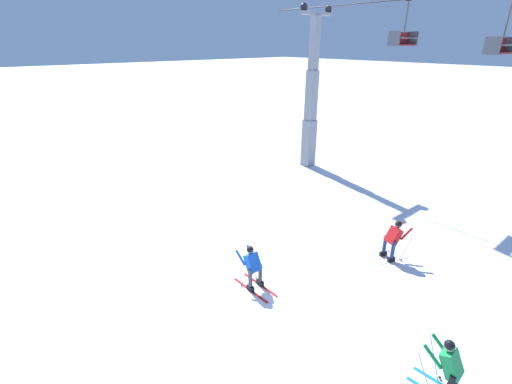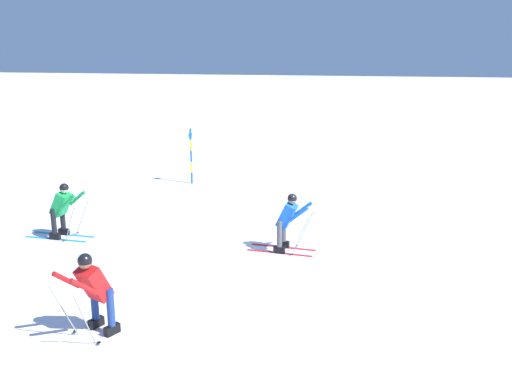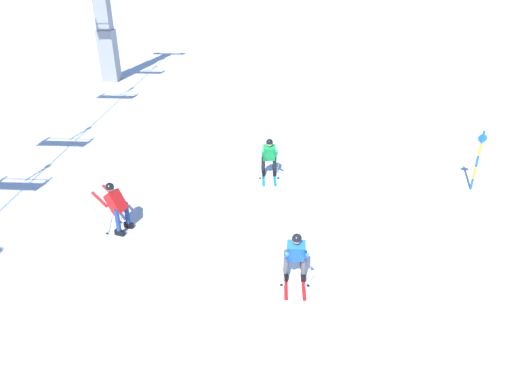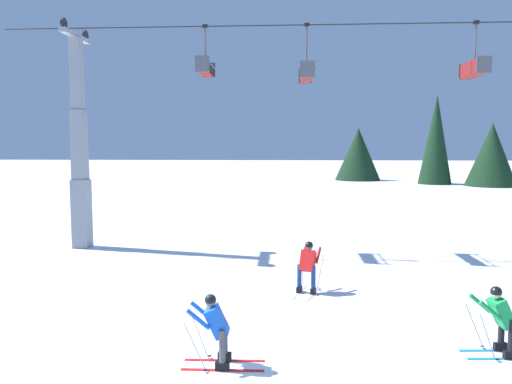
{
  "view_description": "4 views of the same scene",
  "coord_description": "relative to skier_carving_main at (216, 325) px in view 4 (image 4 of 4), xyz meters",
  "views": [
    {
      "loc": [
        8.47,
        -6.64,
        7.46
      ],
      "look_at": [
        0.86,
        -0.18,
        3.26
      ],
      "focal_mm": 25.24,
      "sensor_mm": 36.0,
      "label": 1
    },
    {
      "loc": [
        -2.15,
        11.67,
        4.61
      ],
      "look_at": [
        1.41,
        0.69,
        1.72
      ],
      "focal_mm": 37.83,
      "sensor_mm": 36.0,
      "label": 2
    },
    {
      "loc": [
        -8.2,
        -0.02,
        7.29
      ],
      "look_at": [
        1.72,
        0.56,
        2.06
      ],
      "focal_mm": 33.06,
      "sensor_mm": 36.0,
      "label": 3
    },
    {
      "loc": [
        2.3,
        -9.58,
        4.38
      ],
      "look_at": [
        1.62,
        1.99,
        3.25
      ],
      "focal_mm": 33.76,
      "sensor_mm": 36.0,
      "label": 4
    }
  ],
  "objects": [
    {
      "name": "haul_cable",
      "position": [
        5.67,
        10.77,
        8.36
      ],
      "size": [
        32.0,
        0.05,
        0.05
      ],
      "primitive_type": "cylinder",
      "rotation": [
        0.0,
        1.57,
        0.0
      ],
      "color": "black"
    },
    {
      "name": "skier_distant_uphill",
      "position": [
        2.04,
        4.98,
        0.04
      ],
      "size": [
        1.06,
        1.66,
        1.63
      ],
      "color": "white",
      "rests_on": "ground_plane"
    },
    {
      "name": "lift_tower_near",
      "position": [
        -7.33,
        10.77,
        3.11
      ],
      "size": [
        0.67,
        2.5,
        9.34
      ],
      "color": "gray",
      "rests_on": "ground_plane"
    },
    {
      "name": "chairlift_seat_nearest",
      "position": [
        -1.98,
        10.77,
        6.74
      ],
      "size": [
        0.61,
        1.69,
        2.01
      ],
      "color": "black"
    },
    {
      "name": "tree_line_ridge",
      "position": [
        22.22,
        44.89,
        3.28
      ],
      "size": [
        26.19,
        17.06,
        10.0
      ],
      "color": "black",
      "rests_on": "ground_plane"
    },
    {
      "name": "ground_plane",
      "position": [
        -0.97,
        0.42,
        -0.83
      ],
      "size": [
        260.0,
        260.0,
        0.0
      ],
      "primitive_type": "plane",
      "color": "white"
    },
    {
      "name": "chairlift_seat_middle",
      "position": [
        8.76,
        10.77,
        6.59
      ],
      "size": [
        0.61,
        1.94,
        2.16
      ],
      "color": "black"
    },
    {
      "name": "chairlift_seat_second",
      "position": [
        2.13,
        10.77,
        6.49
      ],
      "size": [
        0.61,
        1.97,
        2.27
      ],
      "color": "black"
    },
    {
      "name": "skier_distant_downhill",
      "position": [
        5.84,
        0.83,
        0.01
      ],
      "size": [
        1.81,
        0.73,
        1.59
      ],
      "color": "#198CCC",
      "rests_on": "ground_plane"
    },
    {
      "name": "skier_carving_main",
      "position": [
        0.0,
        0.0,
        0.0
      ],
      "size": [
        1.65,
        0.71,
        1.57
      ],
      "color": "red",
      "rests_on": "ground_plane"
    }
  ]
}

